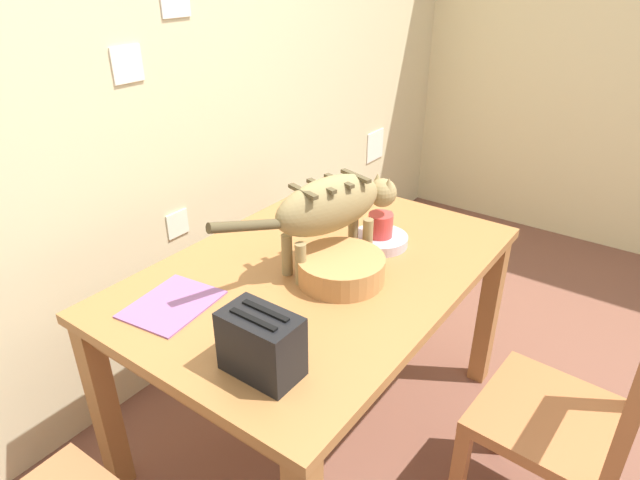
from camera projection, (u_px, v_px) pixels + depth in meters
wall_rear at (135, 86)px, 1.96m from camera, size 5.36×0.11×2.50m
dining_table at (320, 287)px, 1.88m from camera, size 1.37×0.93×0.73m
cat at (334, 207)px, 1.76m from camera, size 0.70×0.26×0.32m
saucer_bowl at (381, 240)px, 1.97m from camera, size 0.20×0.20×0.04m
coffee_mug at (382, 225)px, 1.94m from camera, size 0.13×0.09×0.09m
magazine at (173, 305)px, 1.63m from camera, size 0.29×0.25×0.01m
book_stack at (332, 202)px, 2.24m from camera, size 0.19×0.13×0.07m
wicker_basket at (342, 268)px, 1.74m from camera, size 0.28×0.28×0.08m
toaster at (262, 345)px, 1.33m from camera, size 0.12×0.20×0.18m
wooden_chair_near at (570, 421)px, 1.60m from camera, size 0.44×0.44×0.93m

